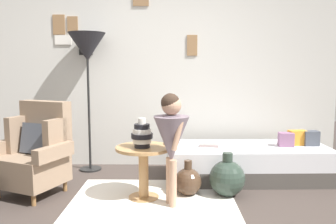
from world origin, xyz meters
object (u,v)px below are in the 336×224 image
at_px(book_on_daybed, 209,145).
at_px(side_table, 143,162).
at_px(demijohn_near, 188,181).
at_px(armchair, 36,152).
at_px(vase_striped, 142,135).
at_px(floor_lamp, 87,50).
at_px(person_child, 171,135).
at_px(demijohn_far, 227,178).
at_px(daybed, 247,162).

bearing_deg(book_on_daybed, side_table, -138.38).
bearing_deg(demijohn_near, armchair, 177.93).
distance_m(vase_striped, book_on_daybed, 1.04).
bearing_deg(side_table, floor_lamp, 127.94).
height_order(person_child, demijohn_near, person_child).
bearing_deg(vase_striped, demijohn_far, 7.62).
bearing_deg(person_child, floor_lamp, 131.70).
xyz_separation_m(vase_striped, book_on_daybed, (0.74, 0.69, -0.25)).
height_order(side_table, book_on_daybed, side_table).
height_order(vase_striped, book_on_daybed, vase_striped).
height_order(daybed, book_on_daybed, book_on_daybed).
distance_m(book_on_daybed, demijohn_far, 0.62).
bearing_deg(side_table, demijohn_far, 5.46).
relative_size(daybed, book_on_daybed, 8.75).
distance_m(side_table, demijohn_far, 0.89).
distance_m(armchair, person_child, 1.50).
height_order(book_on_daybed, demijohn_far, demijohn_far).
bearing_deg(book_on_daybed, person_child, -118.27).
bearing_deg(person_child, book_on_daybed, 61.73).
bearing_deg(floor_lamp, demijohn_near, -36.24).
relative_size(side_table, demijohn_near, 1.51).
height_order(demijohn_near, demijohn_far, demijohn_far).
height_order(armchair, book_on_daybed, armchair).
relative_size(daybed, vase_striped, 6.55).
xyz_separation_m(side_table, vase_striped, (-0.01, -0.03, 0.28)).
xyz_separation_m(vase_striped, person_child, (0.29, -0.16, 0.03)).
relative_size(person_child, book_on_daybed, 4.94).
bearing_deg(demijohn_far, demijohn_near, 177.69).
bearing_deg(floor_lamp, side_table, -52.06).
relative_size(vase_striped, demijohn_far, 0.64).
height_order(daybed, person_child, person_child).
xyz_separation_m(person_child, demijohn_far, (0.58, 0.27, -0.50)).
height_order(vase_striped, demijohn_far, vase_striped).
distance_m(daybed, book_on_daybed, 0.50).
height_order(armchair, vase_striped, armchair).
distance_m(daybed, vase_striped, 1.46).
relative_size(armchair, book_on_daybed, 4.41).
xyz_separation_m(vase_striped, floor_lamp, (-0.78, 1.04, 0.89)).
relative_size(armchair, demijohn_far, 2.12).
relative_size(vase_striped, floor_lamp, 0.17).
xyz_separation_m(daybed, book_on_daybed, (-0.45, -0.01, 0.22)).
relative_size(vase_striped, book_on_daybed, 1.34).
bearing_deg(demijohn_far, daybed, 60.66).
xyz_separation_m(book_on_daybed, demijohn_far, (0.13, -0.57, -0.22)).
distance_m(floor_lamp, demijohn_far, 2.32).
distance_m(armchair, book_on_daybed, 1.95).
xyz_separation_m(daybed, demijohn_far, (-0.33, -0.58, -0.01)).
distance_m(armchair, floor_lamp, 1.44).
height_order(daybed, floor_lamp, floor_lamp).
xyz_separation_m(floor_lamp, book_on_daybed, (1.52, -0.36, -1.13)).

